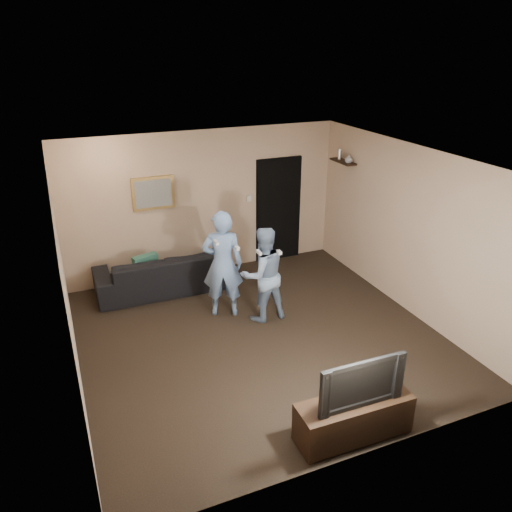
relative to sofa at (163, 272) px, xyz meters
name	(u,v)px	position (x,y,z in m)	size (l,w,h in m)	color
ground	(259,336)	(0.94, -2.00, -0.33)	(5.00, 5.00, 0.00)	black
ceiling	(260,160)	(0.94, -2.00, 2.27)	(5.00, 5.00, 0.04)	silver
wall_back	(204,203)	(0.94, 0.50, 0.97)	(5.00, 0.04, 2.60)	tan
wall_front	(364,353)	(0.94, -4.50, 0.97)	(5.00, 0.04, 2.60)	tan
wall_left	(66,288)	(-1.56, -2.00, 0.97)	(0.04, 5.00, 2.60)	tan
wall_right	(408,230)	(3.44, -2.00, 0.97)	(0.04, 5.00, 2.60)	tan
sofa	(163,272)	(0.00, 0.00, 0.00)	(2.26, 0.89, 0.66)	black
throw_pillow	(146,267)	(-0.28, 0.00, 0.15)	(0.42, 0.13, 0.42)	#194D40
painting_frame	(153,193)	(0.04, 0.47, 1.27)	(0.72, 0.05, 0.57)	olive
painting_canvas	(154,194)	(0.04, 0.44, 1.27)	(0.62, 0.01, 0.47)	slate
doorway	(278,210)	(2.39, 0.47, 0.67)	(0.90, 0.06, 2.00)	black
light_switch	(249,198)	(1.79, 0.47, 0.97)	(0.08, 0.02, 0.12)	silver
wall_shelf	(343,162)	(3.33, -0.20, 1.66)	(0.20, 0.60, 0.03)	black
shelf_vase	(349,159)	(3.33, -0.38, 1.75)	(0.14, 0.14, 0.14)	#A6A7AB
shelf_figurine	(340,154)	(3.33, -0.07, 1.76)	(0.06, 0.06, 0.18)	silver
tv_console	(354,418)	(1.10, -4.24, -0.08)	(1.28, 0.41, 0.46)	black
television	(357,379)	(1.10, -4.24, 0.43)	(0.98, 0.13, 0.57)	black
wii_player_left	(223,264)	(0.69, -1.17, 0.52)	(0.73, 0.60, 1.71)	#7294C5
wii_player_right	(263,274)	(1.20, -1.53, 0.42)	(0.75, 0.60, 1.50)	#7C95B5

